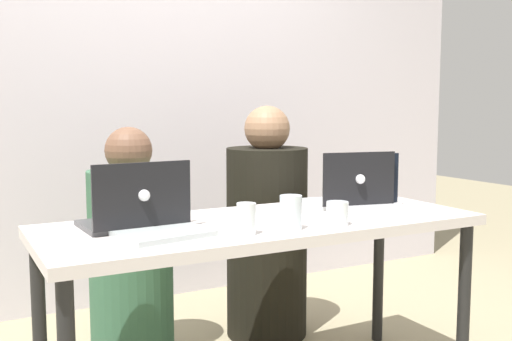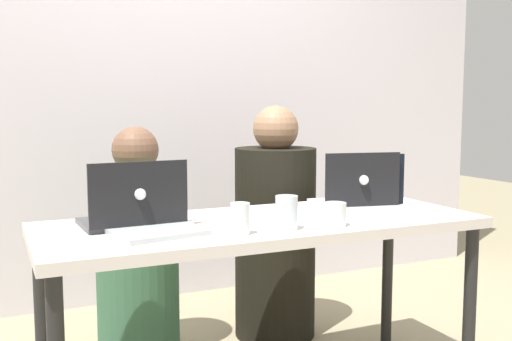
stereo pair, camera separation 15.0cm
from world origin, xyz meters
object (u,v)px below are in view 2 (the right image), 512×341
(person_on_right, at_px, (275,235))
(laptop_front_left, at_px, (152,217))
(water_glass_right, at_px, (335,216))
(water_glass_center, at_px, (286,215))
(person_on_left, at_px, (138,257))
(laptop_front_right, at_px, (378,200))
(laptop_back_right, at_px, (355,195))
(laptop_back_left, at_px, (133,212))
(water_glass_left, at_px, (240,221))

(person_on_right, xyz_separation_m, laptop_front_left, (-0.77, -0.62, 0.26))
(water_glass_right, distance_m, water_glass_center, 0.19)
(person_on_left, bearing_deg, laptop_front_right, 151.53)
(person_on_right, distance_m, water_glass_center, 0.89)
(laptop_front_right, bearing_deg, laptop_back_right, 107.76)
(person_on_right, bearing_deg, water_glass_right, 80.65)
(laptop_back_left, distance_m, water_glass_center, 0.54)
(person_on_left, bearing_deg, water_glass_right, 132.59)
(water_glass_center, bearing_deg, laptop_front_right, 16.72)
(water_glass_left, xyz_separation_m, water_glass_right, (0.36, -0.01, -0.01))
(laptop_back_right, height_order, laptop_front_right, laptop_back_right)
(person_on_right, distance_m, water_glass_right, 0.85)
(laptop_back_right, xyz_separation_m, water_glass_left, (-0.64, -0.29, -0.01))
(laptop_front_right, height_order, water_glass_right, laptop_front_right)
(person_on_left, distance_m, water_glass_left, 0.85)
(laptop_front_left, relative_size, water_glass_left, 3.05)
(water_glass_right, relative_size, water_glass_center, 0.72)
(laptop_front_right, relative_size, water_glass_left, 3.17)
(person_on_left, xyz_separation_m, water_glass_left, (0.17, -0.79, 0.29))
(person_on_left, height_order, water_glass_center, person_on_left)
(water_glass_left, bearing_deg, person_on_left, 101.93)
(person_on_left, xyz_separation_m, laptop_back_left, (-0.13, -0.51, 0.30))
(person_on_right, height_order, laptop_front_right, person_on_right)
(laptop_back_right, bearing_deg, person_on_right, -64.02)
(laptop_back_left, bearing_deg, laptop_back_right, 177.82)
(person_on_left, xyz_separation_m, laptop_front_right, (0.82, -0.64, 0.29))
(person_on_left, relative_size, water_glass_left, 9.79)
(person_on_left, relative_size, laptop_back_left, 2.94)
(water_glass_right, bearing_deg, water_glass_left, 178.06)
(laptop_back_left, xyz_separation_m, water_glass_center, (0.47, -0.27, 0.00))
(laptop_back_left, relative_size, water_glass_center, 2.99)
(water_glass_left, bearing_deg, water_glass_center, 1.45)
(laptop_back_right, height_order, water_glass_left, laptop_back_right)
(person_on_left, distance_m, person_on_right, 0.68)
(laptop_back_right, height_order, water_glass_right, laptop_back_right)
(person_on_right, xyz_separation_m, laptop_back_left, (-0.81, -0.51, 0.26))
(person_on_left, height_order, laptop_front_right, person_on_left)
(laptop_back_right, relative_size, water_glass_right, 4.23)
(laptop_back_right, relative_size, laptop_back_left, 1.01)
(water_glass_center, bearing_deg, person_on_right, 66.38)
(person_on_right, relative_size, laptop_front_right, 3.35)
(laptop_back_left, relative_size, water_glass_right, 4.17)
(laptop_back_left, distance_m, water_glass_left, 0.40)
(laptop_front_right, xyz_separation_m, water_glass_left, (-0.66, -0.15, -0.00))
(laptop_back_right, height_order, laptop_back_left, laptop_back_left)
(person_on_left, relative_size, water_glass_right, 12.24)
(laptop_front_left, xyz_separation_m, laptop_back_left, (-0.04, 0.12, 0.00))
(laptop_back_left, xyz_separation_m, laptop_front_right, (0.95, -0.13, -0.00))
(laptop_back_right, relative_size, water_glass_center, 3.03)
(person_on_left, height_order, laptop_back_left, person_on_left)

